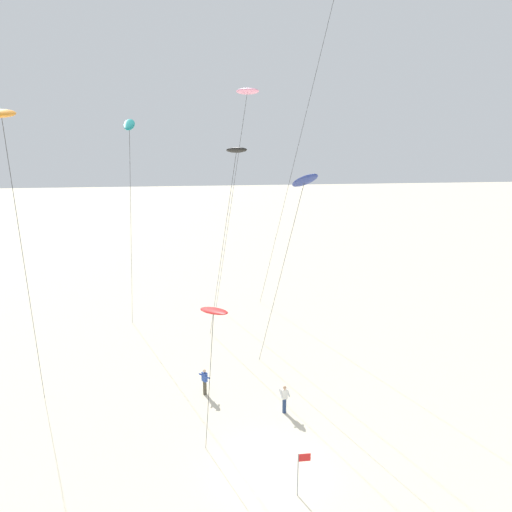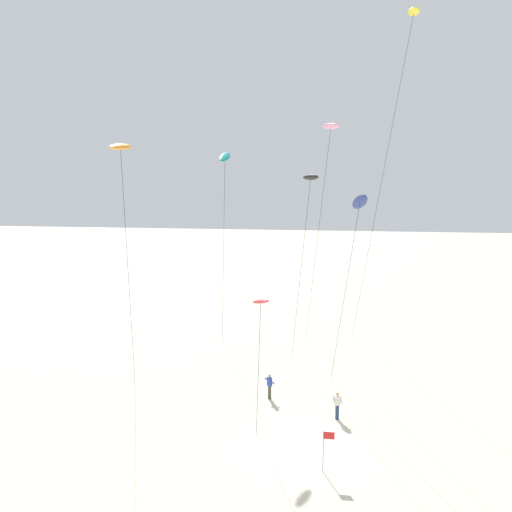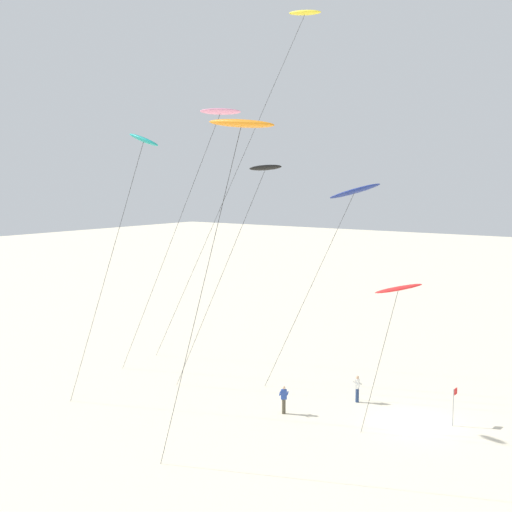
{
  "view_description": "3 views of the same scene",
  "coord_description": "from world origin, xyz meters",
  "px_view_note": "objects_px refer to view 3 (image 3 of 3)",
  "views": [
    {
      "loc": [
        -3.04,
        -18.54,
        15.23
      ],
      "look_at": [
        0.22,
        7.4,
        8.49
      ],
      "focal_mm": 32.72,
      "sensor_mm": 36.0,
      "label": 1
    },
    {
      "loc": [
        1.75,
        -27.97,
        14.3
      ],
      "look_at": [
        -4.1,
        8.46,
        9.25
      ],
      "focal_mm": 39.44,
      "sensor_mm": 36.0,
      "label": 2
    },
    {
      "loc": [
        -36.37,
        -15.15,
        13.84
      ],
      "look_at": [
        -3.35,
        8.73,
        9.26
      ],
      "focal_mm": 49.38,
      "sensor_mm": 36.0,
      "label": 3
    }
  ],
  "objects_px": {
    "kite_navy": "(354,193)",
    "kite_red": "(398,290)",
    "kite_yellow": "(303,17)",
    "kite_orange": "(241,125)",
    "marker_flag": "(454,399)",
    "kite_flyer_middle": "(284,399)",
    "kite_flyer_nearest": "(357,388)",
    "kite_pink": "(219,114)",
    "kite_teal": "(143,143)",
    "kite_black": "(264,171)"
  },
  "relations": [
    {
      "from": "kite_navy",
      "to": "kite_red",
      "type": "relative_size",
      "value": 1.62
    },
    {
      "from": "kite_yellow",
      "to": "kite_orange",
      "type": "bearing_deg",
      "value": -156.09
    },
    {
      "from": "kite_orange",
      "to": "marker_flag",
      "type": "relative_size",
      "value": 7.87
    },
    {
      "from": "kite_red",
      "to": "kite_flyer_middle",
      "type": "xyz_separation_m",
      "value": [
        -0.44,
        6.86,
        -7.08
      ]
    },
    {
      "from": "kite_navy",
      "to": "kite_flyer_nearest",
      "type": "bearing_deg",
      "value": -135.94
    },
    {
      "from": "kite_flyer_middle",
      "to": "kite_pink",
      "type": "bearing_deg",
      "value": 65.32
    },
    {
      "from": "kite_orange",
      "to": "kite_yellow",
      "type": "height_order",
      "value": "kite_yellow"
    },
    {
      "from": "kite_navy",
      "to": "kite_teal",
      "type": "relative_size",
      "value": 0.82
    },
    {
      "from": "kite_teal",
      "to": "kite_flyer_middle",
      "type": "distance_m",
      "value": 16.94
    },
    {
      "from": "kite_orange",
      "to": "kite_pink",
      "type": "relative_size",
      "value": 0.9
    },
    {
      "from": "kite_yellow",
      "to": "kite_teal",
      "type": "distance_m",
      "value": 16.02
    },
    {
      "from": "marker_flag",
      "to": "kite_flyer_middle",
      "type": "bearing_deg",
      "value": 114.42
    },
    {
      "from": "kite_flyer_nearest",
      "to": "kite_black",
      "type": "bearing_deg",
      "value": 111.02
    },
    {
      "from": "kite_orange",
      "to": "kite_navy",
      "type": "relative_size",
      "value": 1.21
    },
    {
      "from": "kite_orange",
      "to": "kite_yellow",
      "type": "relative_size",
      "value": 0.65
    },
    {
      "from": "kite_black",
      "to": "kite_yellow",
      "type": "relative_size",
      "value": 0.58
    },
    {
      "from": "kite_yellow",
      "to": "marker_flag",
      "type": "height_order",
      "value": "kite_yellow"
    },
    {
      "from": "kite_black",
      "to": "kite_navy",
      "type": "height_order",
      "value": "kite_black"
    },
    {
      "from": "kite_red",
      "to": "kite_flyer_middle",
      "type": "relative_size",
      "value": 5.04
    },
    {
      "from": "kite_pink",
      "to": "kite_red",
      "type": "distance_m",
      "value": 17.76
    },
    {
      "from": "kite_orange",
      "to": "kite_teal",
      "type": "bearing_deg",
      "value": 68.09
    },
    {
      "from": "kite_black",
      "to": "kite_flyer_middle",
      "type": "distance_m",
      "value": 13.85
    },
    {
      "from": "kite_navy",
      "to": "kite_flyer_nearest",
      "type": "distance_m",
      "value": 12.08
    },
    {
      "from": "kite_red",
      "to": "marker_flag",
      "type": "height_order",
      "value": "kite_red"
    },
    {
      "from": "kite_yellow",
      "to": "kite_red",
      "type": "xyz_separation_m",
      "value": [
        -8.26,
        -11.21,
        -16.73
      ]
    },
    {
      "from": "kite_pink",
      "to": "kite_teal",
      "type": "height_order",
      "value": "kite_pink"
    },
    {
      "from": "kite_orange",
      "to": "kite_flyer_middle",
      "type": "distance_m",
      "value": 17.68
    },
    {
      "from": "kite_pink",
      "to": "kite_flyer_middle",
      "type": "relative_size",
      "value": 11.06
    },
    {
      "from": "kite_pink",
      "to": "kite_flyer_nearest",
      "type": "distance_m",
      "value": 19.82
    },
    {
      "from": "kite_navy",
      "to": "kite_pink",
      "type": "bearing_deg",
      "value": 102.63
    },
    {
      "from": "kite_teal",
      "to": "marker_flag",
      "type": "height_order",
      "value": "kite_teal"
    },
    {
      "from": "kite_pink",
      "to": "marker_flag",
      "type": "xyz_separation_m",
      "value": [
        0.54,
        -16.29,
        -16.48
      ]
    },
    {
      "from": "kite_navy",
      "to": "kite_flyer_nearest",
      "type": "xyz_separation_m",
      "value": [
        -1.03,
        -1.0,
        -11.99
      ]
    },
    {
      "from": "kite_navy",
      "to": "kite_flyer_middle",
      "type": "relative_size",
      "value": 8.16
    },
    {
      "from": "kite_flyer_middle",
      "to": "kite_orange",
      "type": "bearing_deg",
      "value": -158.95
    },
    {
      "from": "marker_flag",
      "to": "kite_navy",
      "type": "bearing_deg",
      "value": 78.54
    },
    {
      "from": "marker_flag",
      "to": "kite_flyer_nearest",
      "type": "bearing_deg",
      "value": 85.96
    },
    {
      "from": "kite_teal",
      "to": "marker_flag",
      "type": "xyz_separation_m",
      "value": [
        8.36,
        -15.62,
        -14.28
      ]
    },
    {
      "from": "kite_teal",
      "to": "kite_flyer_middle",
      "type": "xyz_separation_m",
      "value": [
        4.37,
        -6.83,
        -14.88
      ]
    },
    {
      "from": "kite_yellow",
      "to": "kite_red",
      "type": "distance_m",
      "value": 21.77
    },
    {
      "from": "kite_red",
      "to": "marker_flag",
      "type": "bearing_deg",
      "value": -28.5
    },
    {
      "from": "kite_yellow",
      "to": "marker_flag",
      "type": "xyz_separation_m",
      "value": [
        -4.71,
        -13.14,
        -23.22
      ]
    },
    {
      "from": "kite_black",
      "to": "kite_yellow",
      "type": "height_order",
      "value": "kite_yellow"
    },
    {
      "from": "kite_flyer_nearest",
      "to": "marker_flag",
      "type": "height_order",
      "value": "marker_flag"
    },
    {
      "from": "kite_navy",
      "to": "marker_flag",
      "type": "xyz_separation_m",
      "value": [
        -1.48,
        -7.29,
        -11.4
      ]
    },
    {
      "from": "kite_flyer_nearest",
      "to": "kite_navy",
      "type": "bearing_deg",
      "value": 44.06
    },
    {
      "from": "kite_orange",
      "to": "kite_red",
      "type": "bearing_deg",
      "value": -22.24
    },
    {
      "from": "kite_yellow",
      "to": "kite_flyer_middle",
      "type": "height_order",
      "value": "kite_yellow"
    },
    {
      "from": "kite_red",
      "to": "kite_black",
      "type": "bearing_deg",
      "value": 79.41
    },
    {
      "from": "kite_yellow",
      "to": "marker_flag",
      "type": "bearing_deg",
      "value": -109.72
    }
  ]
}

